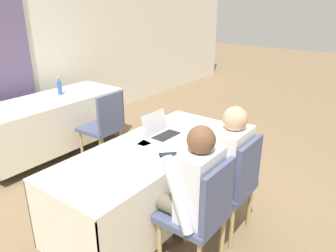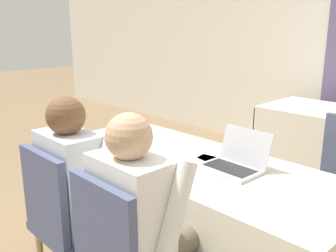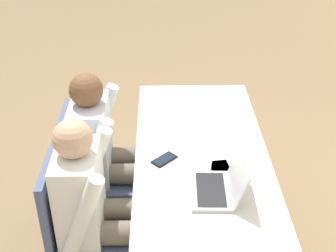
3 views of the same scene
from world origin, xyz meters
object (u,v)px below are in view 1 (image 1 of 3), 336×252
(chair_near_left, at_px, (201,212))
(laptop, at_px, (163,132))
(water_bottle, at_px, (59,86))
(person_checkered_shirt, at_px, (190,188))
(chair_near_right, at_px, (233,182))
(chair_far_spare, at_px, (104,124))
(cell_phone, at_px, (168,155))
(person_white_shirt, at_px, (223,162))

(chair_near_left, bearing_deg, laptop, -124.52)
(water_bottle, xyz_separation_m, person_checkered_shirt, (-0.82, -2.65, -0.18))
(laptop, distance_m, water_bottle, 2.02)
(laptop, distance_m, chair_near_right, 0.80)
(laptop, relative_size, chair_far_spare, 0.35)
(water_bottle, bearing_deg, chair_far_spare, -91.97)
(laptop, distance_m, chair_far_spare, 1.19)
(person_checkered_shirt, bearing_deg, cell_phone, -121.69)
(chair_near_left, height_order, chair_far_spare, same)
(cell_phone, xyz_separation_m, chair_near_left, (-0.23, -0.47, -0.23))
(laptop, height_order, chair_near_right, laptop)
(water_bottle, relative_size, chair_near_right, 0.27)
(laptop, relative_size, person_checkered_shirt, 0.28)
(laptop, bearing_deg, water_bottle, 83.25)
(cell_phone, bearing_deg, person_white_shirt, -97.05)
(water_bottle, bearing_deg, person_white_shirt, -96.73)
(water_bottle, height_order, chair_near_left, water_bottle)
(person_white_shirt, bearing_deg, cell_phone, -52.67)
(laptop, xyz_separation_m, person_checkered_shirt, (-0.52, -0.65, -0.11))
(water_bottle, distance_m, chair_far_spare, 0.94)
(chair_far_spare, xyz_separation_m, person_white_shirt, (-0.28, -1.78, 0.16))
(laptop, xyz_separation_m, chair_near_left, (-0.52, -0.76, -0.27))
(chair_near_left, xyz_separation_m, chair_near_right, (0.51, 0.00, 0.00))
(cell_phone, height_order, chair_near_left, chair_near_left)
(chair_near_left, xyz_separation_m, chair_far_spare, (0.79, 1.88, 0.00))
(cell_phone, distance_m, person_checkered_shirt, 0.44)
(cell_phone, bearing_deg, chair_far_spare, 23.76)
(cell_phone, bearing_deg, chair_near_left, -160.09)
(cell_phone, distance_m, chair_near_right, 0.60)
(chair_near_right, bearing_deg, laptop, -90.71)
(chair_near_right, bearing_deg, cell_phone, -59.25)
(person_checkered_shirt, bearing_deg, chair_near_left, 90.00)
(chair_near_left, bearing_deg, water_bottle, -106.64)
(chair_near_right, bearing_deg, chair_far_spare, -98.55)
(cell_phone, height_order, person_checkered_shirt, person_checkered_shirt)
(cell_phone, relative_size, chair_near_right, 0.17)
(cell_phone, relative_size, chair_far_spare, 0.17)
(person_white_shirt, bearing_deg, chair_near_left, 11.55)
(chair_near_left, bearing_deg, cell_phone, -115.72)
(water_bottle, xyz_separation_m, chair_far_spare, (-0.03, -0.87, -0.34))
(chair_far_spare, bearing_deg, cell_phone, 66.49)
(chair_far_spare, bearing_deg, chair_near_right, 79.81)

